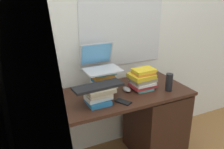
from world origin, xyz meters
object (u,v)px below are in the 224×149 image
Objects in this scene: book_stack_side at (143,79)px; laptop at (100,63)px; book_stack_tall at (103,82)px; computer_mouse at (127,89)px; cell_phone at (123,102)px; keyboard at (98,86)px; mug at (38,107)px; water_bottle at (169,82)px; desk at (145,120)px; book_stack_keyboard_riser at (99,95)px.

laptop is (-0.35, 0.18, 0.16)m from book_stack_side.
book_stack_tall is 0.75× the size of laptop.
cell_phone is (-0.14, -0.18, -0.01)m from computer_mouse.
cell_phone is at bearing -22.80° from keyboard.
book_stack_side is 0.43m from laptop.
cell_phone is at bearing -12.03° from mug.
book_stack_side is at bearing -17.78° from book_stack_tall.
water_bottle is (0.56, -0.25, -0.01)m from book_stack_tall.
book_stack_side is (-0.05, 0.01, 0.44)m from desk.
book_stack_side reaches higher than desk.
water_bottle reaches higher than desk.
laptop reaches higher than keyboard.
cell_phone is (0.68, -0.14, -0.04)m from mug.
book_stack_keyboard_riser is 0.35m from laptop.
book_stack_side is 0.35m from cell_phone.
mug is 0.69m from cell_phone.
desk is at bearing -3.31° from cell_phone.
water_bottle reaches higher than cell_phone.
water_bottle is (1.17, -0.12, 0.04)m from mug.
book_stack_tall reaches higher than keyboard.
book_stack_side is 0.97m from mug.
book_stack_tall reaches higher than cell_phone.
laptop reaches higher than book_stack_keyboard_riser.
book_stack_keyboard_riser reaches higher than mug.
book_stack_keyboard_riser is 0.22m from cell_phone.
water_bottle is at bearing -24.30° from book_stack_tall.
book_stack_side is at bearing 1.00° from cell_phone.
keyboard reaches higher than water_bottle.
book_stack_keyboard_riser is (-0.54, -0.09, 0.43)m from desk.
water_bottle is 0.50m from cell_phone.
keyboard is at bearing -161.11° from computer_mouse.
book_stack_tall reaches higher than water_bottle.
book_stack_tall is 1.99× the size of mug.
book_stack_keyboard_riser is 0.08m from keyboard.
laptop is 0.68m from mug.
book_stack_tall is at bearing 53.49° from keyboard.
book_stack_tall is 0.58× the size of keyboard.
laptop is at bearing 63.80° from book_stack_keyboard_riser.
book_stack_tall is 0.24m from book_stack_keyboard_riser.
laptop reaches higher than book_stack_tall.
water_bottle is (0.15, -0.13, 0.43)m from desk.
keyboard is 3.43× the size of mug.
cell_phone is (-0.50, -0.03, -0.08)m from water_bottle.
book_stack_tall is 0.97× the size of book_stack_side.
computer_mouse is at bearing 173.51° from desk.
laptop reaches higher than computer_mouse.
book_stack_tall is 0.17m from laptop.
laptop is at bearing 150.50° from water_bottle.
mug is at bearing 167.61° from keyboard.
mug is (-0.48, 0.07, -0.03)m from book_stack_keyboard_riser.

